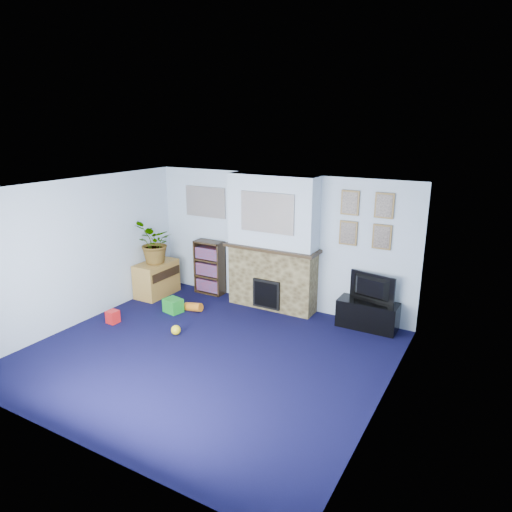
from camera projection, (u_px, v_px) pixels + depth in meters
The scene contains 26 objects.
floor at pixel (207, 354), 6.62m from camera, with size 5.00×4.50×0.01m, color black.
ceiling at pixel (201, 189), 5.95m from camera, with size 5.00×4.50×0.01m, color white.
wall_back at pixel (278, 241), 8.17m from camera, with size 5.00×0.04×2.40m, color silver.
wall_front at pixel (68, 341), 4.41m from camera, with size 5.00×0.04×2.40m, color silver.
wall_left at pixel (80, 252), 7.47m from camera, with size 0.04×4.50×2.40m, color silver.
wall_right at pixel (386, 311), 5.11m from camera, with size 0.04×4.50×2.40m, color silver.
chimney_breast at pixel (272, 244), 8.01m from camera, with size 1.72×0.50×2.40m.
collage_main at pixel (267, 213), 7.66m from camera, with size 1.00×0.03×0.68m, color gray.
collage_left at pixel (205, 202), 8.73m from camera, with size 0.90×0.03×0.58m, color gray.
portrait_tl at pixel (350, 203), 7.32m from camera, with size 0.30×0.03×0.40m, color brown.
portrait_tr at pixel (384, 206), 7.06m from camera, with size 0.30×0.03×0.40m, color brown.
portrait_bl at pixel (348, 233), 7.46m from camera, with size 0.30×0.03×0.40m, color brown.
portrait_br at pixel (382, 237), 7.20m from camera, with size 0.30×0.03×0.40m, color brown.
tv_stand at pixel (368, 315), 7.43m from camera, with size 0.96×0.41×0.46m, color black.
television at pixel (370, 288), 7.32m from camera, with size 0.78×0.10×0.45m, color black.
bookshelf at pixel (210, 268), 8.91m from camera, with size 0.58×0.28×1.05m.
sideboard at pixel (157, 278), 8.84m from camera, with size 0.47×0.85×0.66m, color #A97E36.
potted_plant at pixel (155, 243), 8.57m from camera, with size 0.72×0.63×0.81m, color #26661E.
mantel_clock at pixel (270, 243), 7.97m from camera, with size 0.09×0.05×0.13m, color gold.
mantel_candle at pixel (287, 244), 7.81m from camera, with size 0.05×0.05×0.16m, color #B2BFC6.
mantel_teddy at pixel (242, 239), 8.24m from camera, with size 0.12×0.12×0.12m, color gray.
mantel_can at pixel (304, 248), 7.67m from camera, with size 0.06×0.06×0.12m, color red.
green_crate at pixel (173, 305), 8.07m from camera, with size 0.31×0.25×0.25m, color #198C26.
toy_ball at pixel (176, 329), 7.22m from camera, with size 0.16×0.16×0.16m, color yellow.
toy_block at pixel (113, 317), 7.64m from camera, with size 0.18×0.18×0.21m, color red.
toy_tube at pixel (193, 307), 8.15m from camera, with size 0.15×0.15×0.33m, color orange.
Camera 1 is at (3.55, -4.84, 3.22)m, focal length 32.00 mm.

